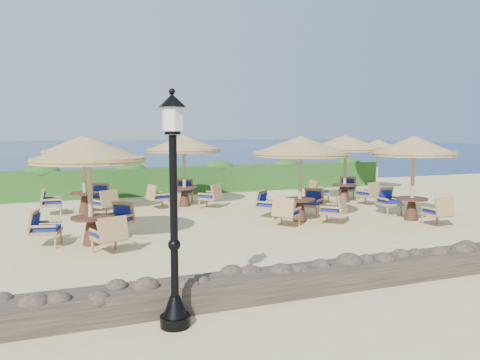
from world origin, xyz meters
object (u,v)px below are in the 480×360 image
extra_parasol (378,144)px  lamp_post (174,220)px  cafe_set_4 (184,155)px  cafe_set_3 (83,158)px  cafe_set_2 (414,158)px  cafe_set_5 (345,153)px  cafe_set_1 (300,161)px  cafe_set_0 (89,168)px

extra_parasol → lamp_post: bearing=-136.4°
cafe_set_4 → cafe_set_3: bearing=-176.8°
cafe_set_2 → cafe_set_5: 4.03m
extra_parasol → cafe_set_1: 9.07m
extra_parasol → cafe_set_4: size_ratio=0.85×
cafe_set_4 → cafe_set_5: 6.32m
cafe_set_1 → cafe_set_0: bearing=-171.9°
cafe_set_5 → cafe_set_4: bearing=169.0°
cafe_set_0 → cafe_set_5: size_ratio=0.95×
lamp_post → cafe_set_5: bearing=45.9°
lamp_post → cafe_set_4: size_ratio=1.17×
cafe_set_0 → cafe_set_2: same height
cafe_set_0 → cafe_set_1: size_ratio=0.94×
lamp_post → cafe_set_5: 12.96m
cafe_set_2 → cafe_set_5: same height
lamp_post → cafe_set_0: size_ratio=1.17×
cafe_set_3 → cafe_set_2: bearing=-27.8°
cafe_set_2 → cafe_set_3: 10.82m
cafe_set_3 → cafe_set_1: bearing=-32.2°
cafe_set_0 → cafe_set_3: size_ratio=1.02×
lamp_post → cafe_set_4: bearing=75.1°
cafe_set_1 → cafe_set_3: bearing=147.8°
cafe_set_1 → cafe_set_3: (-6.20, 3.91, 0.01)m
lamp_post → cafe_set_4: lamp_post is taller
cafe_set_2 → cafe_set_4: (-6.02, 5.24, -0.06)m
cafe_set_2 → extra_parasol: bearing=60.7°
extra_parasol → cafe_set_0: bearing=-154.2°
extra_parasol → cafe_set_3: cafe_set_3 is taller
lamp_post → cafe_set_3: size_ratio=1.19×
extra_parasol → cafe_set_3: (-13.35, -1.68, -0.28)m
cafe_set_4 → cafe_set_5: same height
extra_parasol → cafe_set_1: cafe_set_1 is taller
cafe_set_4 → cafe_set_1: bearing=-57.2°
lamp_post → cafe_set_0: bearing=98.5°
cafe_set_1 → cafe_set_5: 4.59m
cafe_set_3 → cafe_set_4: size_ratio=0.98×
extra_parasol → cafe_set_3: size_ratio=0.87×
cafe_set_0 → cafe_set_5: 10.54m
lamp_post → extra_parasol: (12.60, 12.00, 0.62)m
cafe_set_5 → cafe_set_3: bearing=174.1°
extra_parasol → cafe_set_2: size_ratio=0.86×
lamp_post → cafe_set_5: (9.01, 9.31, 0.39)m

